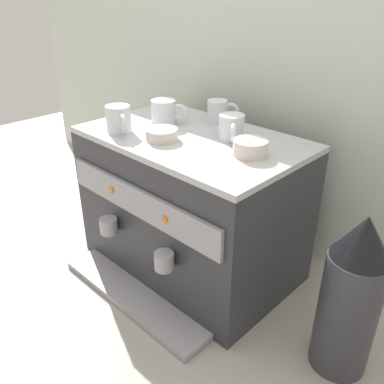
{
  "coord_description": "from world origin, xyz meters",
  "views": [
    {
      "loc": [
        0.81,
        -0.83,
        0.89
      ],
      "look_at": [
        0.0,
        0.0,
        0.28
      ],
      "focal_mm": 38.18,
      "sensor_mm": 36.0,
      "label": 1
    }
  ],
  "objects_px": {
    "ceramic_cup_3": "(165,112)",
    "ceramic_cup_2": "(119,119)",
    "espresso_machine": "(191,205)",
    "milk_pitcher": "(103,201)",
    "coffee_grinder": "(351,297)",
    "ceramic_bowl_1": "(162,135)",
    "ceramic_cup_0": "(219,111)",
    "ceramic_bowl_0": "(251,148)",
    "ceramic_cup_1": "(232,128)"
  },
  "relations": [
    {
      "from": "ceramic_cup_1",
      "to": "ceramic_cup_3",
      "type": "relative_size",
      "value": 0.87
    },
    {
      "from": "espresso_machine",
      "to": "milk_pitcher",
      "type": "relative_size",
      "value": 4.86
    },
    {
      "from": "ceramic_cup_0",
      "to": "ceramic_cup_2",
      "type": "distance_m",
      "value": 0.32
    },
    {
      "from": "ceramic_bowl_0",
      "to": "coffee_grinder",
      "type": "height_order",
      "value": "ceramic_bowl_0"
    },
    {
      "from": "ceramic_bowl_0",
      "to": "ceramic_bowl_1",
      "type": "relative_size",
      "value": 0.99
    },
    {
      "from": "ceramic_bowl_0",
      "to": "coffee_grinder",
      "type": "bearing_deg",
      "value": -6.61
    },
    {
      "from": "ceramic_bowl_1",
      "to": "coffee_grinder",
      "type": "bearing_deg",
      "value": 4.68
    },
    {
      "from": "milk_pitcher",
      "to": "ceramic_cup_0",
      "type": "bearing_deg",
      "value": 21.79
    },
    {
      "from": "ceramic_cup_2",
      "to": "ceramic_bowl_1",
      "type": "relative_size",
      "value": 1.22
    },
    {
      "from": "espresso_machine",
      "to": "ceramic_cup_3",
      "type": "xyz_separation_m",
      "value": [
        -0.15,
        0.03,
        0.28
      ]
    },
    {
      "from": "ceramic_cup_0",
      "to": "ceramic_cup_2",
      "type": "height_order",
      "value": "ceramic_cup_2"
    },
    {
      "from": "ceramic_cup_0",
      "to": "milk_pitcher",
      "type": "xyz_separation_m",
      "value": [
        -0.46,
        -0.18,
        -0.44
      ]
    },
    {
      "from": "espresso_machine",
      "to": "ceramic_cup_3",
      "type": "height_order",
      "value": "ceramic_cup_3"
    },
    {
      "from": "ceramic_bowl_0",
      "to": "ceramic_cup_0",
      "type": "bearing_deg",
      "value": 148.33
    },
    {
      "from": "ceramic_bowl_1",
      "to": "milk_pitcher",
      "type": "distance_m",
      "value": 0.62
    },
    {
      "from": "espresso_machine",
      "to": "ceramic_bowl_0",
      "type": "distance_m",
      "value": 0.34
    },
    {
      "from": "ceramic_cup_2",
      "to": "ceramic_cup_1",
      "type": "bearing_deg",
      "value": 33.6
    },
    {
      "from": "espresso_machine",
      "to": "milk_pitcher",
      "type": "xyz_separation_m",
      "value": [
        -0.49,
        -0.02,
        -0.16
      ]
    },
    {
      "from": "ceramic_cup_3",
      "to": "ceramic_cup_2",
      "type": "bearing_deg",
      "value": -102.22
    },
    {
      "from": "ceramic_bowl_1",
      "to": "ceramic_bowl_0",
      "type": "bearing_deg",
      "value": 19.43
    },
    {
      "from": "coffee_grinder",
      "to": "milk_pitcher",
      "type": "distance_m",
      "value": 1.06
    },
    {
      "from": "coffee_grinder",
      "to": "ceramic_bowl_1",
      "type": "bearing_deg",
      "value": -175.32
    },
    {
      "from": "espresso_machine",
      "to": "ceramic_bowl_0",
      "type": "height_order",
      "value": "ceramic_bowl_0"
    },
    {
      "from": "ceramic_cup_3",
      "to": "ceramic_bowl_1",
      "type": "height_order",
      "value": "ceramic_cup_3"
    },
    {
      "from": "ceramic_bowl_1",
      "to": "milk_pitcher",
      "type": "height_order",
      "value": "ceramic_bowl_1"
    },
    {
      "from": "ceramic_cup_3",
      "to": "milk_pitcher",
      "type": "height_order",
      "value": "ceramic_cup_3"
    },
    {
      "from": "ceramic_bowl_0",
      "to": "milk_pitcher",
      "type": "bearing_deg",
      "value": -177.42
    },
    {
      "from": "ceramic_cup_1",
      "to": "ceramic_cup_2",
      "type": "xyz_separation_m",
      "value": [
        -0.29,
        -0.19,
        0.0
      ]
    },
    {
      "from": "coffee_grinder",
      "to": "milk_pitcher",
      "type": "xyz_separation_m",
      "value": [
        -1.05,
        0.01,
        -0.15
      ]
    },
    {
      "from": "milk_pitcher",
      "to": "ceramic_cup_3",
      "type": "bearing_deg",
      "value": 8.87
    },
    {
      "from": "espresso_machine",
      "to": "coffee_grinder",
      "type": "bearing_deg",
      "value": -3.38
    },
    {
      "from": "ceramic_cup_0",
      "to": "ceramic_cup_2",
      "type": "bearing_deg",
      "value": -117.5
    },
    {
      "from": "espresso_machine",
      "to": "milk_pitcher",
      "type": "distance_m",
      "value": 0.52
    },
    {
      "from": "ceramic_bowl_0",
      "to": "coffee_grinder",
      "type": "xyz_separation_m",
      "value": [
        0.35,
        -0.04,
        -0.27
      ]
    },
    {
      "from": "ceramic_cup_2",
      "to": "coffee_grinder",
      "type": "height_order",
      "value": "ceramic_cup_2"
    },
    {
      "from": "ceramic_bowl_1",
      "to": "coffee_grinder",
      "type": "relative_size",
      "value": 0.21
    },
    {
      "from": "ceramic_cup_2",
      "to": "ceramic_bowl_0",
      "type": "height_order",
      "value": "ceramic_cup_2"
    },
    {
      "from": "ceramic_cup_2",
      "to": "ceramic_bowl_1",
      "type": "bearing_deg",
      "value": 17.97
    },
    {
      "from": "milk_pitcher",
      "to": "ceramic_bowl_0",
      "type": "bearing_deg",
      "value": 2.58
    },
    {
      "from": "coffee_grinder",
      "to": "espresso_machine",
      "type": "bearing_deg",
      "value": 176.62
    },
    {
      "from": "ceramic_bowl_1",
      "to": "coffee_grinder",
      "type": "distance_m",
      "value": 0.66
    },
    {
      "from": "ceramic_bowl_0",
      "to": "milk_pitcher",
      "type": "distance_m",
      "value": 0.82
    },
    {
      "from": "ceramic_cup_0",
      "to": "ceramic_bowl_1",
      "type": "height_order",
      "value": "ceramic_cup_0"
    },
    {
      "from": "ceramic_cup_0",
      "to": "ceramic_cup_3",
      "type": "relative_size",
      "value": 0.83
    },
    {
      "from": "espresso_machine",
      "to": "ceramic_bowl_1",
      "type": "relative_size",
      "value": 7.21
    },
    {
      "from": "ceramic_cup_2",
      "to": "ceramic_cup_3",
      "type": "xyz_separation_m",
      "value": [
        0.03,
        0.16,
        -0.0
      ]
    },
    {
      "from": "ceramic_cup_1",
      "to": "milk_pitcher",
      "type": "height_order",
      "value": "ceramic_cup_1"
    },
    {
      "from": "coffee_grinder",
      "to": "ceramic_cup_2",
      "type": "bearing_deg",
      "value": -172.7
    },
    {
      "from": "ceramic_cup_1",
      "to": "ceramic_bowl_1",
      "type": "xyz_separation_m",
      "value": [
        -0.14,
        -0.14,
        -0.02
      ]
    },
    {
      "from": "coffee_grinder",
      "to": "ceramic_cup_0",
      "type": "bearing_deg",
      "value": 162.08
    }
  ]
}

